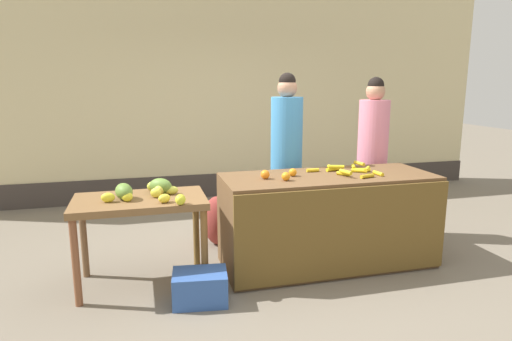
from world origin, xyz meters
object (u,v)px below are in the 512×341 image
object	(u,v)px
vendor_woman_blue_shirt	(286,160)
produce_sack	(218,221)
produce_crate	(200,287)
vendor_woman_pink_shirt	(372,158)

from	to	relation	value
vendor_woman_blue_shirt	produce_sack	bearing A→B (deg)	169.38
vendor_woman_blue_shirt	produce_crate	distance (m)	1.77
produce_crate	vendor_woman_pink_shirt	bearing A→B (deg)	27.39
produce_crate	produce_sack	bearing A→B (deg)	73.53
vendor_woman_blue_shirt	vendor_woman_pink_shirt	world-z (taller)	vendor_woman_blue_shirt
vendor_woman_blue_shirt	vendor_woman_pink_shirt	xyz separation A→B (m)	(1.03, -0.01, -0.02)
vendor_woman_pink_shirt	produce_crate	distance (m)	2.53
produce_crate	produce_sack	xyz separation A→B (m)	(0.37, 1.26, 0.14)
vendor_woman_pink_shirt	produce_sack	xyz separation A→B (m)	(-1.77, 0.15, -0.65)
produce_crate	produce_sack	distance (m)	1.32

